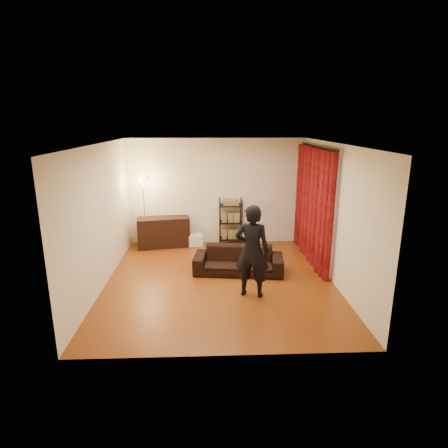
{
  "coord_description": "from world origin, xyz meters",
  "views": [
    {
      "loc": [
        -0.2,
        -6.96,
        3.1
      ],
      "look_at": [
        0.1,
        0.3,
        1.1
      ],
      "focal_mm": 30.0,
      "sensor_mm": 36.0,
      "label": 1
    }
  ],
  "objects_px": {
    "sofa": "(238,260)",
    "wire_shelf": "(231,222)",
    "storage_boxes": "(195,240)",
    "floor_lamp": "(145,213)",
    "media_cabinet": "(164,232)",
    "person": "(252,251)"
  },
  "relations": [
    {
      "from": "storage_boxes",
      "to": "wire_shelf",
      "type": "height_order",
      "value": "wire_shelf"
    },
    {
      "from": "wire_shelf",
      "to": "floor_lamp",
      "type": "height_order",
      "value": "floor_lamp"
    },
    {
      "from": "sofa",
      "to": "wire_shelf",
      "type": "distance_m",
      "value": 1.9
    },
    {
      "from": "person",
      "to": "floor_lamp",
      "type": "bearing_deg",
      "value": -32.83
    },
    {
      "from": "storage_boxes",
      "to": "floor_lamp",
      "type": "relative_size",
      "value": 0.19
    },
    {
      "from": "sofa",
      "to": "storage_boxes",
      "type": "xyz_separation_m",
      "value": [
        -0.96,
        1.82,
        -0.12
      ]
    },
    {
      "from": "media_cabinet",
      "to": "storage_boxes",
      "type": "bearing_deg",
      "value": -8.06
    },
    {
      "from": "sofa",
      "to": "media_cabinet",
      "type": "distance_m",
      "value": 2.53
    },
    {
      "from": "wire_shelf",
      "to": "floor_lamp",
      "type": "bearing_deg",
      "value": -151.69
    },
    {
      "from": "person",
      "to": "wire_shelf",
      "type": "distance_m",
      "value": 2.95
    },
    {
      "from": "person",
      "to": "media_cabinet",
      "type": "xyz_separation_m",
      "value": [
        -1.92,
        2.87,
        -0.48
      ]
    },
    {
      "from": "media_cabinet",
      "to": "storage_boxes",
      "type": "distance_m",
      "value": 0.84
    },
    {
      "from": "sofa",
      "to": "person",
      "type": "relative_size",
      "value": 1.09
    },
    {
      "from": "sofa",
      "to": "person",
      "type": "bearing_deg",
      "value": -74.74
    },
    {
      "from": "floor_lamp",
      "to": "storage_boxes",
      "type": "bearing_deg",
      "value": 9.3
    },
    {
      "from": "person",
      "to": "storage_boxes",
      "type": "bearing_deg",
      "value": -52.79
    },
    {
      "from": "storage_boxes",
      "to": "floor_lamp",
      "type": "xyz_separation_m",
      "value": [
        -1.23,
        -0.2,
        0.78
      ]
    },
    {
      "from": "sofa",
      "to": "media_cabinet",
      "type": "height_order",
      "value": "media_cabinet"
    },
    {
      "from": "sofa",
      "to": "storage_boxes",
      "type": "relative_size",
      "value": 5.18
    },
    {
      "from": "storage_boxes",
      "to": "wire_shelf",
      "type": "bearing_deg",
      "value": 3.04
    },
    {
      "from": "media_cabinet",
      "to": "wire_shelf",
      "type": "relative_size",
      "value": 1.07
    },
    {
      "from": "storage_boxes",
      "to": "person",
      "type": "bearing_deg",
      "value": -68.83
    }
  ]
}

